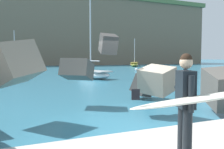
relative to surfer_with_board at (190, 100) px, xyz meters
The scene contains 9 objects.
ground_plane 4.05m from the surfer_with_board, 75.66° to the left, with size 400.00×400.00×0.00m, color #2D6B84.
breakwater_jetty 4.35m from the surfer_with_board, 102.33° to the left, with size 28.26×5.81×2.80m.
surfer_with_board is the anchor object (origin of this frame).
boat_near_right 49.54m from the surfer_with_board, 62.60° to the left, with size 4.12×5.24×6.15m.
boat_mid_left 18.80m from the surfer_with_board, 76.07° to the left, with size 3.02×4.56×7.90m.
boat_mid_right 39.34m from the surfer_with_board, 92.84° to the left, with size 5.10×6.31×6.36m.
mooring_buoy_inner 35.31m from the surfer_with_board, 92.44° to the left, with size 0.44×0.44×0.44m.
mooring_buoy_middle 31.54m from the surfer_with_board, 62.60° to the left, with size 0.44×0.44×0.44m.
headland_bluff 79.95m from the surfer_with_board, 81.44° to the left, with size 85.74×44.42×18.91m.
Camera 1 is at (-3.54, -6.68, 1.95)m, focal length 38.77 mm.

